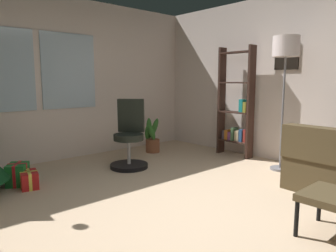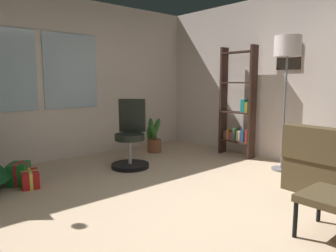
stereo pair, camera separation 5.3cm
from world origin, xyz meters
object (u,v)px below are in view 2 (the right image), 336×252
office_chair (131,141)px  bookshelf (238,108)px  floor_lamp (287,56)px  potted_plant (154,138)px  footstool (330,200)px  gift_box_red (30,179)px  gift_box_green (19,174)px

office_chair → bookshelf: size_ratio=0.55×
office_chair → floor_lamp: floor_lamp is taller
office_chair → potted_plant: office_chair is taller
footstool → bookshelf: 2.92m
footstool → office_chair: office_chair is taller
gift_box_red → bookshelf: (3.23, -0.66, 0.72)m
office_chair → floor_lamp: bearing=-46.2°
footstool → gift_box_red: (-1.45, 2.92, -0.22)m
footstool → bookshelf: (1.79, 2.25, 0.50)m
footstool → gift_box_green: (-1.51, 3.11, -0.18)m
footstool → gift_box_red: 3.26m
gift_box_green → floor_lamp: size_ratio=0.19×
gift_box_red → office_chair: size_ratio=0.34×
bookshelf → potted_plant: (-0.90, 1.18, -0.57)m
floor_lamp → gift_box_red: bearing=151.1°
footstool → potted_plant: size_ratio=0.80×
footstool → gift_box_green: bearing=115.9°
floor_lamp → potted_plant: (-0.64, 2.16, -1.37)m
gift_box_red → office_chair: office_chair is taller
office_chair → footstool: bearing=-90.1°
potted_plant → footstool: bearing=-104.6°
potted_plant → office_chair: bearing=-147.7°
bookshelf → floor_lamp: 1.29m
bookshelf → potted_plant: bearing=127.3°
footstool → gift_box_green: size_ratio=1.44×
footstool → gift_box_red: footstool is taller
office_chair → bookshelf: bearing=-19.1°
bookshelf → floor_lamp: floor_lamp is taller
gift_box_green → potted_plant: (2.41, 0.32, 0.12)m
gift_box_red → floor_lamp: (2.98, -1.64, 1.52)m
gift_box_red → gift_box_green: 0.21m
bookshelf → potted_plant: size_ratio=2.94×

